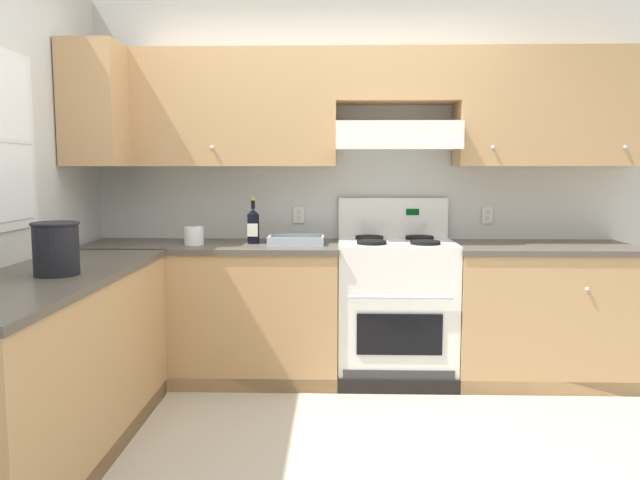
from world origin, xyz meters
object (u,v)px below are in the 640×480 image
object	(u,v)px
bowl	(296,241)
paper_towel_roll	(194,236)
stove	(395,308)
bucket	(56,248)
wine_bottle	(253,225)

from	to	relation	value
bowl	paper_towel_roll	world-z (taller)	paper_towel_roll
stove	bowl	xyz separation A→B (m)	(-0.66, -0.01, 0.45)
bucket	paper_towel_roll	distance (m)	1.23
stove	paper_towel_roll	distance (m)	1.41
bowl	stove	bearing A→B (deg)	1.12
stove	paper_towel_roll	size ratio (longest dim) A/B	9.49
stove	wine_bottle	size ratio (longest dim) A/B	3.89
wine_bottle	stove	bearing A→B (deg)	-0.89
wine_bottle	paper_towel_roll	xyz separation A→B (m)	(-0.38, -0.09, -0.06)
bucket	paper_towel_roll	bearing A→B (deg)	72.04
wine_bottle	paper_towel_roll	bearing A→B (deg)	-166.83
wine_bottle	bowl	distance (m)	0.31
paper_towel_roll	stove	bearing A→B (deg)	3.18
wine_bottle	paper_towel_roll	world-z (taller)	wine_bottle
paper_towel_roll	bowl	bearing A→B (deg)	5.21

